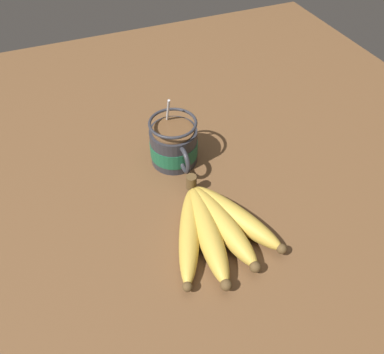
# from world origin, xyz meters

# --- Properties ---
(table) EXTENTS (1.34, 1.34, 0.03)m
(table) POSITION_xyz_m (0.00, 0.00, 0.02)
(table) COLOR brown
(table) RESTS_ON ground
(coffee_mug) EXTENTS (0.14, 0.10, 0.14)m
(coffee_mug) POSITION_xyz_m (-0.04, -0.03, 0.07)
(coffee_mug) COLOR #28282D
(coffee_mug) RESTS_ON table
(banana_bunch) EXTENTS (0.23, 0.20, 0.04)m
(banana_bunch) POSITION_xyz_m (0.16, -0.03, 0.05)
(banana_bunch) COLOR #4C381E
(banana_bunch) RESTS_ON table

